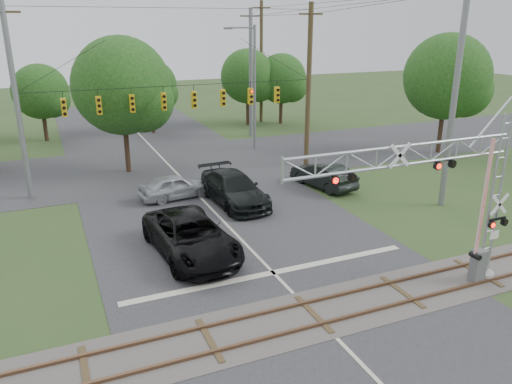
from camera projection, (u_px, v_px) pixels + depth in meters
name	position (u px, v px, depth m)	size (l,w,h in m)	color
ground	(343.00, 346.00, 16.53)	(160.00, 160.00, 0.00)	#2D4520
road_main	(236.00, 234.00, 25.22)	(14.00, 90.00, 0.02)	#2B2A2D
road_cross	(169.00, 165.00, 37.40)	(90.00, 12.00, 0.02)	#2B2A2D
railroad_track	(314.00, 314.00, 18.26)	(90.00, 3.20, 0.17)	#4E4743
crossing_gantry	(441.00, 190.00, 18.44)	(9.97, 0.89, 6.94)	gray
traffic_signal_span	(192.00, 95.00, 32.41)	(19.34, 0.36, 11.50)	slate
pickup_black	(191.00, 236.00, 22.72)	(3.05, 6.61, 1.84)	black
car_dark	(234.00, 189.00, 29.27)	(2.52, 6.21, 1.80)	black
sedan_silver	(175.00, 186.00, 30.20)	(1.76, 4.37, 1.49)	#9DA0A5
suv_dark	(323.00, 175.00, 32.22)	(1.71, 4.89, 1.61)	black
streetlight	(252.00, 82.00, 40.56)	(2.67, 0.28, 10.00)	slate
utility_poles	(209.00, 85.00, 36.17)	(27.30, 28.35, 12.40)	#483921
treeline	(155.00, 84.00, 41.27)	(52.71, 24.69, 9.47)	#352418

